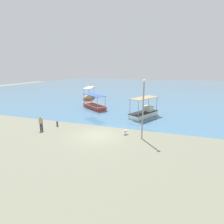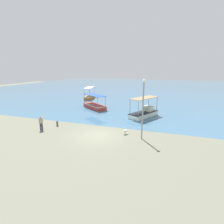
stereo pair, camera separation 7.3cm
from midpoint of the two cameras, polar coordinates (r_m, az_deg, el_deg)
ground at (r=18.63m, az=-4.50°, el=-7.65°), size 120.00×120.00×0.00m
harbor_water at (r=64.61m, az=12.52°, el=7.74°), size 110.00×90.00×0.00m
fishing_boat_near_right at (r=25.87m, az=10.54°, el=-0.17°), size 3.88×5.24×2.81m
fishing_boat_far_left at (r=30.96m, az=-5.66°, el=2.17°), size 5.27×4.49×2.36m
fishing_boat_far_right at (r=41.14m, az=-7.30°, el=5.15°), size 2.62×5.51×2.57m
pelican at (r=18.83m, az=4.45°, el=-6.18°), size 0.69×0.59×0.80m
lamp_post at (r=17.04m, az=10.17°, el=1.73°), size 0.28×0.28×5.90m
mooring_bollard at (r=22.34m, az=-17.36°, el=-3.55°), size 0.23×0.23×0.67m
fisherman_standing at (r=21.35m, az=-22.10°, el=-3.24°), size 0.40×0.46×1.69m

